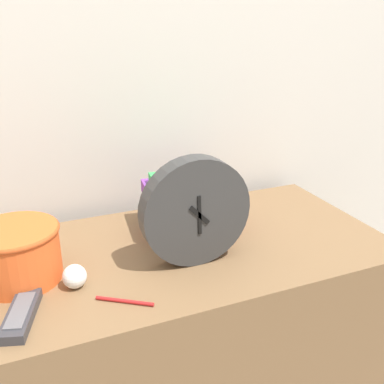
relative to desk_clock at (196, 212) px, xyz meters
The scene contains 8 objects.
wall_back 0.54m from the desk_clock, 110.16° to the left, with size 6.00×0.04×2.40m.
desk 0.54m from the desk_clock, 152.50° to the left, with size 1.34×0.53×0.76m.
desk_clock is the anchor object (origin of this frame).
book_stack 0.18m from the desk_clock, 71.44° to the left, with size 0.26×0.21×0.15m.
basket 0.40m from the desk_clock, 168.02° to the left, with size 0.19×0.19×0.12m.
tv_remote 0.42m from the desk_clock, 169.83° to the right, with size 0.09×0.16×0.02m.
crumpled_paper_ball 0.30m from the desk_clock, behind, with size 0.05×0.05×0.05m.
pen 0.25m from the desk_clock, 154.07° to the right, with size 0.11×0.08×0.01m.
Camera 1 is at (-0.22, -0.67, 1.31)m, focal length 42.00 mm.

